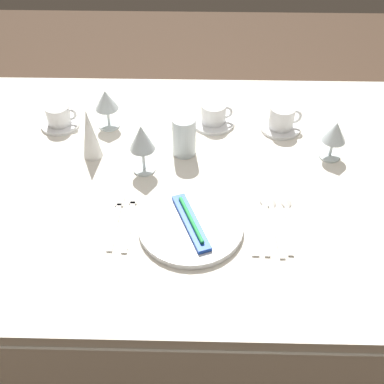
{
  "coord_description": "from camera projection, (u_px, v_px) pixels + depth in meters",
  "views": [
    {
      "loc": [
        -0.01,
        -1.09,
        1.67
      ],
      "look_at": [
        -0.03,
        -0.1,
        0.76
      ],
      "focal_mm": 45.02,
      "sensor_mm": 36.0,
      "label": 1
    }
  ],
  "objects": [
    {
      "name": "ground_plane",
      "position": [
        200.0,
        313.0,
        1.93
      ],
      "size": [
        6.0,
        6.0,
        0.0
      ],
      "primitive_type": "plane",
      "color": "#4C3828"
    },
    {
      "name": "saucer_right",
      "position": [
        213.0,
        122.0,
        1.62
      ],
      "size": [
        0.14,
        0.14,
        0.01
      ],
      "primitive_type": "cylinder",
      "color": "white",
      "rests_on": "dining_table"
    },
    {
      "name": "dinner_knife",
      "position": [
        254.0,
        224.0,
        1.27
      ],
      "size": [
        0.02,
        0.23,
        0.0
      ],
      "color": "beige",
      "rests_on": "dining_table"
    },
    {
      "name": "spoon_soup",
      "position": [
        266.0,
        217.0,
        1.29
      ],
      "size": [
        0.03,
        0.22,
        0.01
      ],
      "color": "beige",
      "rests_on": "dining_table"
    },
    {
      "name": "fork_inner",
      "position": [
        116.0,
        220.0,
        1.29
      ],
      "size": [
        0.02,
        0.2,
        0.0
      ],
      "color": "beige",
      "rests_on": "dining_table"
    },
    {
      "name": "wine_glass_right",
      "position": [
        335.0,
        134.0,
        1.43
      ],
      "size": [
        0.07,
        0.07,
        0.13
      ],
      "color": "silver",
      "rests_on": "dining_table"
    },
    {
      "name": "wine_glass_centre",
      "position": [
        106.0,
        102.0,
        1.55
      ],
      "size": [
        0.08,
        0.08,
        0.13
      ],
      "color": "silver",
      "rests_on": "dining_table"
    },
    {
      "name": "spoon_dessert",
      "position": [
        274.0,
        219.0,
        1.29
      ],
      "size": [
        0.03,
        0.22,
        0.01
      ],
      "color": "beige",
      "rests_on": "dining_table"
    },
    {
      "name": "dining_table",
      "position": [
        202.0,
        194.0,
        1.48
      ],
      "size": [
        1.8,
        1.11,
        0.74
      ],
      "color": "silver",
      "rests_on": "ground"
    },
    {
      "name": "saucer_left",
      "position": [
        60.0,
        124.0,
        1.61
      ],
      "size": [
        0.13,
        0.13,
        0.01
      ],
      "primitive_type": "cylinder",
      "color": "white",
      "rests_on": "dining_table"
    },
    {
      "name": "saucer_far",
      "position": [
        280.0,
        128.0,
        1.59
      ],
      "size": [
        0.13,
        0.13,
        0.01
      ],
      "primitive_type": "cylinder",
      "color": "white",
      "rests_on": "dining_table"
    },
    {
      "name": "napkin_folded",
      "position": [
        90.0,
        134.0,
        1.44
      ],
      "size": [
        0.06,
        0.06,
        0.16
      ],
      "primitive_type": "cone",
      "color": "white",
      "rests_on": "dining_table"
    },
    {
      "name": "wine_glass_left",
      "position": [
        142.0,
        140.0,
        1.37
      ],
      "size": [
        0.07,
        0.07,
        0.16
      ],
      "color": "silver",
      "rests_on": "dining_table"
    },
    {
      "name": "fork_outer",
      "position": [
        130.0,
        219.0,
        1.29
      ],
      "size": [
        0.02,
        0.22,
        0.0
      ],
      "color": "beige",
      "rests_on": "dining_table"
    },
    {
      "name": "toothbrush_package",
      "position": [
        191.0,
        222.0,
        1.25
      ],
      "size": [
        0.11,
        0.21,
        0.02
      ],
      "color": "blue",
      "rests_on": "dinner_plate"
    },
    {
      "name": "coffee_cup_right",
      "position": [
        214.0,
        113.0,
        1.59
      ],
      "size": [
        0.1,
        0.08,
        0.06
      ],
      "color": "white",
      "rests_on": "saucer_right"
    },
    {
      "name": "coffee_cup_far",
      "position": [
        282.0,
        117.0,
        1.56
      ],
      "size": [
        0.11,
        0.08,
        0.07
      ],
      "color": "white",
      "rests_on": "saucer_far"
    },
    {
      "name": "dinner_plate",
      "position": [
        191.0,
        226.0,
        1.26
      ],
      "size": [
        0.28,
        0.28,
        0.02
      ],
      "primitive_type": "cylinder",
      "color": "white",
      "rests_on": "dining_table"
    },
    {
      "name": "coffee_cup_left",
      "position": [
        59.0,
        115.0,
        1.58
      ],
      "size": [
        0.1,
        0.08,
        0.06
      ],
      "color": "white",
      "rests_on": "saucer_left"
    },
    {
      "name": "drink_tumbler",
      "position": [
        184.0,
        138.0,
        1.47
      ],
      "size": [
        0.07,
        0.07,
        0.13
      ],
      "color": "silver",
      "rests_on": "dining_table"
    },
    {
      "name": "spoon_tea",
      "position": [
        288.0,
        218.0,
        1.29
      ],
      "size": [
        0.03,
        0.21,
        0.01
      ],
      "color": "beige",
      "rests_on": "dining_table"
    }
  ]
}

